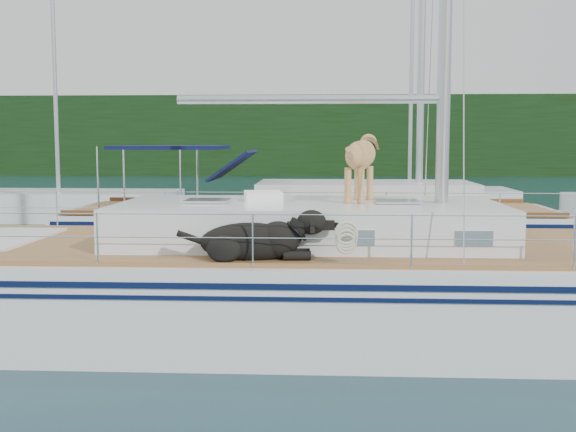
{
  "coord_description": "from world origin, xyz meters",
  "views": [
    {
      "loc": [
        1.03,
        -9.86,
        2.66
      ],
      "look_at": [
        0.5,
        0.2,
        1.6
      ],
      "focal_mm": 45.0,
      "sensor_mm": 36.0,
      "label": 1
    }
  ],
  "objects": [
    {
      "name": "main_sailboat",
      "position": [
        0.1,
        -0.01,
        0.68
      ],
      "size": [
        12.0,
        3.8,
        14.01
      ],
      "color": "silver",
      "rests_on": "ground"
    },
    {
      "name": "bg_boat_center",
      "position": [
        4.0,
        16.0,
        0.45
      ],
      "size": [
        7.2,
        3.0,
        11.65
      ],
      "color": "silver",
      "rests_on": "ground"
    },
    {
      "name": "shore_bank",
      "position": [
        0.0,
        46.2,
        0.6
      ],
      "size": [
        92.0,
        1.0,
        1.2
      ],
      "primitive_type": "cube",
      "color": "#595147",
      "rests_on": "ground"
    },
    {
      "name": "ground",
      "position": [
        0.0,
        0.0,
        0.0
      ],
      "size": [
        120.0,
        120.0,
        0.0
      ],
      "primitive_type": "plane",
      "color": "black",
      "rests_on": "ground"
    },
    {
      "name": "neighbor_sailboat",
      "position": [
        0.83,
        6.43,
        0.63
      ],
      "size": [
        11.0,
        3.5,
        13.3
      ],
      "color": "silver",
      "rests_on": "ground"
    },
    {
      "name": "bg_boat_west",
      "position": [
        -8.0,
        14.0,
        0.45
      ],
      "size": [
        8.0,
        3.0,
        11.65
      ],
      "color": "silver",
      "rests_on": "ground"
    },
    {
      "name": "tree_line",
      "position": [
        0.0,
        45.0,
        3.0
      ],
      "size": [
        90.0,
        3.0,
        6.0
      ],
      "primitive_type": "cube",
      "color": "black",
      "rests_on": "ground"
    }
  ]
}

